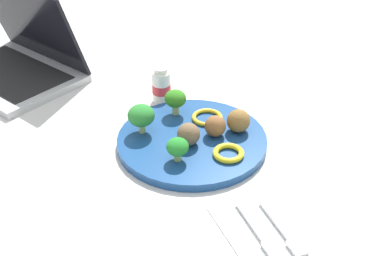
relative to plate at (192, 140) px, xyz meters
The scene contains 15 objects.
ground_plane 0.01m from the plate, ahead, with size 4.00×4.00×0.00m, color beige.
plate is the anchor object (origin of this frame).
broccoli_floret_mid_left 0.11m from the plate, 125.85° to the right, with size 0.05×0.05×0.06m.
broccoli_floret_far_rim 0.08m from the plate, 45.07° to the right, with size 0.04×0.04×0.04m.
broccoli_floret_mid_right 0.10m from the plate, behind, with size 0.04×0.04×0.05m.
meatball_front_right 0.04m from the plate, 41.78° to the right, with size 0.04×0.04×0.04m, color brown.
meatball_center 0.05m from the plate, 72.78° to the left, with size 0.04×0.04×0.04m, color brown.
meatball_back_right 0.09m from the plate, 78.07° to the left, with size 0.04×0.04×0.04m, color brown.
pepper_ring_front_right 0.07m from the plate, 128.61° to the left, with size 0.06×0.06×0.01m, color yellow.
pepper_ring_mid_right 0.09m from the plate, 22.30° to the left, with size 0.06×0.06×0.01m, color yellow.
napkin 0.26m from the plate, ahead, with size 0.17×0.12×0.01m, color white.
fork 0.27m from the plate, ahead, with size 0.12×0.03×0.01m.
knife 0.27m from the plate, ahead, with size 0.15×0.03×0.01m.
yogurt_bottle 0.18m from the plate, behind, with size 0.04×0.04×0.08m.
laptop 0.50m from the plate, 150.62° to the right, with size 0.38×0.34×0.21m.
Camera 1 is at (0.67, -0.32, 0.53)m, focal length 45.49 mm.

